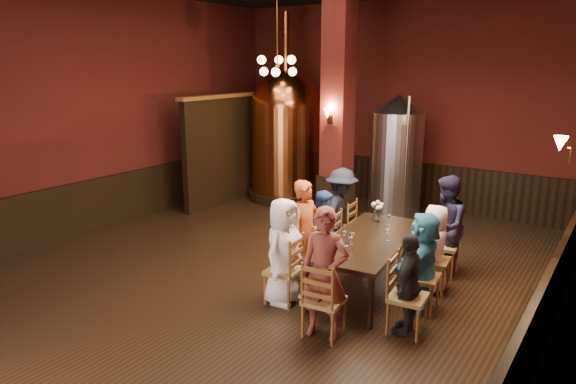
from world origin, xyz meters
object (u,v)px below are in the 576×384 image
Objects in this scene: person_0 at (283,251)px; copper_kettle at (286,133)px; dining_table at (369,242)px; person_2 at (324,230)px; steel_vessel at (396,158)px; person_1 at (306,233)px; rose_vase at (377,208)px.

person_0 is 0.34× the size of copper_kettle.
person_0 is at bearing -55.71° from copper_kettle.
dining_table is at bearing -42.17° from copper_kettle.
person_2 is at bearing -47.57° from copper_kettle.
steel_vessel is (2.81, -0.10, -0.28)m from copper_kettle.
person_1 is 5.03m from copper_kettle.
copper_kettle is at bearing 32.67° from person_0.
dining_table is 0.91m from person_2.
steel_vessel is 2.76m from rose_vase.
person_1 is at bearing -52.07° from copper_kettle.
steel_vessel is at bearing 107.09° from rose_vase.
person_1 is (-0.81, -0.42, 0.09)m from dining_table.
copper_kettle reaches higher than rose_vase.
person_1 reaches higher than person_2.
dining_table is 1.71× the size of person_0.
person_0 is (-0.74, -1.09, 0.04)m from dining_table.
person_0 is 1.94m from rose_vase.
person_2 is 0.89m from rose_vase.
person_0 reaches higher than person_2.
steel_vessel is at bearing -2.09° from copper_kettle.
person_2 reaches higher than rose_vase.
person_0 is 4.53m from steel_vessel.
person_2 is 3.78× the size of rose_vase.
dining_table is 1.31m from person_0.
copper_kettle reaches higher than person_2.
dining_table is 7.42× the size of rose_vase.
steel_vessel is (-0.18, 3.16, 0.64)m from person_2.
person_0 is at bearing -85.89° from steel_vessel.
copper_kettle is at bearing 142.97° from rose_vase.
person_1 is at bearing -114.97° from rose_vase.
person_1 reaches higher than rose_vase.
steel_vessel is at bearing 101.11° from dining_table.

